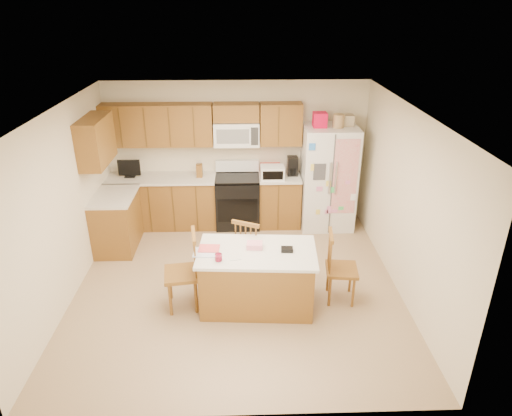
{
  "coord_description": "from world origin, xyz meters",
  "views": [
    {
      "loc": [
        0.09,
        -5.47,
        3.73
      ],
      "look_at": [
        0.28,
        0.35,
        1.04
      ],
      "focal_mm": 32.0,
      "sensor_mm": 36.0,
      "label": 1
    }
  ],
  "objects_px": {
    "windsor_chair_left": "(184,273)",
    "windsor_chair_back": "(250,251)",
    "island": "(257,278)",
    "windsor_chair_right": "(340,269)",
    "stove": "(238,200)",
    "refrigerator": "(328,177)"
  },
  "relations": [
    {
      "from": "stove",
      "to": "windsor_chair_back",
      "type": "height_order",
      "value": "stove"
    },
    {
      "from": "windsor_chair_left",
      "to": "windsor_chair_back",
      "type": "bearing_deg",
      "value": 34.47
    },
    {
      "from": "refrigerator",
      "to": "windsor_chair_back",
      "type": "relative_size",
      "value": 2.07
    },
    {
      "from": "windsor_chair_back",
      "to": "windsor_chair_right",
      "type": "distance_m",
      "value": 1.29
    },
    {
      "from": "refrigerator",
      "to": "windsor_chair_left",
      "type": "relative_size",
      "value": 1.91
    },
    {
      "from": "windsor_chair_left",
      "to": "windsor_chair_right",
      "type": "relative_size",
      "value": 1.07
    },
    {
      "from": "refrigerator",
      "to": "island",
      "type": "height_order",
      "value": "refrigerator"
    },
    {
      "from": "refrigerator",
      "to": "windsor_chair_back",
      "type": "bearing_deg",
      "value": -128.84
    },
    {
      "from": "refrigerator",
      "to": "windsor_chair_right",
      "type": "xyz_separation_m",
      "value": [
        -0.21,
        -2.24,
        -0.45
      ]
    },
    {
      "from": "windsor_chair_left",
      "to": "windsor_chair_back",
      "type": "xyz_separation_m",
      "value": [
        0.87,
        0.6,
        -0.04
      ]
    },
    {
      "from": "windsor_chair_left",
      "to": "windsor_chair_right",
      "type": "height_order",
      "value": "windsor_chair_left"
    },
    {
      "from": "island",
      "to": "windsor_chair_left",
      "type": "bearing_deg",
      "value": 179.21
    },
    {
      "from": "island",
      "to": "windsor_chair_left",
      "type": "xyz_separation_m",
      "value": [
        -0.95,
        0.01,
        0.09
      ]
    },
    {
      "from": "stove",
      "to": "windsor_chair_back",
      "type": "xyz_separation_m",
      "value": [
        0.18,
        -1.78,
        -0.01
      ]
    },
    {
      "from": "windsor_chair_back",
      "to": "stove",
      "type": "bearing_deg",
      "value": 95.91
    },
    {
      "from": "island",
      "to": "windsor_chair_back",
      "type": "distance_m",
      "value": 0.62
    },
    {
      "from": "stove",
      "to": "island",
      "type": "height_order",
      "value": "stove"
    },
    {
      "from": "island",
      "to": "windsor_chair_back",
      "type": "xyz_separation_m",
      "value": [
        -0.08,
        0.61,
        0.05
      ]
    },
    {
      "from": "windsor_chair_right",
      "to": "windsor_chair_back",
      "type": "bearing_deg",
      "value": 156.33
    },
    {
      "from": "refrigerator",
      "to": "windsor_chair_right",
      "type": "distance_m",
      "value": 2.29
    },
    {
      "from": "stove",
      "to": "windsor_chair_left",
      "type": "relative_size",
      "value": 1.06
    },
    {
      "from": "refrigerator",
      "to": "windsor_chair_right",
      "type": "relative_size",
      "value": 2.05
    }
  ]
}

